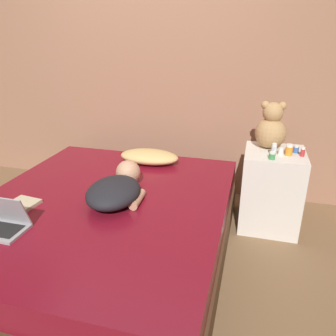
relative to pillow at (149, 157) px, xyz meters
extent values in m
plane|color=brown|center=(-0.09, -0.75, -0.51)|extent=(12.00, 12.00, 0.00)
cube|color=#996B51|center=(-0.09, 0.52, 0.79)|extent=(8.00, 0.06, 2.60)
cube|color=#4C331E|center=(-0.09, -0.75, -0.37)|extent=(1.71, 1.98, 0.27)
cube|color=maroon|center=(-0.09, -0.75, -0.15)|extent=(1.67, 1.95, 0.18)
cube|color=silver|center=(1.05, -0.01, -0.18)|extent=(0.46, 0.48, 0.65)
ellipsoid|color=tan|center=(0.00, 0.00, 0.00)|extent=(0.52, 0.29, 0.11)
ellipsoid|color=black|center=(0.00, -0.77, 0.02)|extent=(0.37, 0.48, 0.16)
sphere|color=tan|center=(-0.02, -0.46, 0.04)|extent=(0.19, 0.19, 0.19)
cylinder|color=tan|center=(0.16, -0.74, -0.03)|extent=(0.07, 0.21, 0.06)
cube|color=#9E9EA3|center=(-0.49, -1.27, -0.05)|extent=(0.28, 0.20, 0.02)
cube|color=black|center=(-0.49, -1.27, -0.04)|extent=(0.23, 0.14, 0.00)
cube|color=#9E9EA3|center=(-0.49, -1.20, 0.05)|extent=(0.28, 0.07, 0.19)
cube|color=black|center=(-0.49, -1.20, 0.05)|extent=(0.25, 0.06, 0.16)
sphere|color=tan|center=(1.00, 0.08, 0.27)|extent=(0.25, 0.25, 0.25)
sphere|color=tan|center=(1.00, 0.08, 0.43)|extent=(0.16, 0.16, 0.16)
sphere|color=tan|center=(0.94, 0.08, 0.49)|extent=(0.06, 0.06, 0.06)
sphere|color=tan|center=(1.06, 0.08, 0.49)|extent=(0.06, 0.06, 0.06)
cylinder|color=silver|center=(1.03, -0.12, 0.19)|extent=(0.04, 0.04, 0.08)
cylinder|color=white|center=(1.03, -0.12, 0.24)|extent=(0.04, 0.04, 0.02)
cylinder|color=orange|center=(1.14, -0.07, 0.18)|extent=(0.05, 0.05, 0.07)
cylinder|color=white|center=(1.14, -0.07, 0.22)|extent=(0.05, 0.05, 0.02)
cylinder|color=white|center=(1.08, -0.07, 0.17)|extent=(0.04, 0.04, 0.04)
cylinder|color=white|center=(1.08, -0.07, 0.20)|extent=(0.04, 0.04, 0.01)
cylinder|color=#3D8E4C|center=(1.02, -0.19, 0.17)|extent=(0.05, 0.05, 0.04)
cylinder|color=white|center=(1.02, -0.19, 0.20)|extent=(0.04, 0.04, 0.01)
cylinder|color=#B72D2D|center=(1.24, -0.06, 0.17)|extent=(0.03, 0.03, 0.06)
cylinder|color=white|center=(1.24, -0.06, 0.21)|extent=(0.03, 0.03, 0.02)
cylinder|color=#3866B2|center=(1.20, 0.01, 0.17)|extent=(0.04, 0.04, 0.05)
cylinder|color=white|center=(1.20, 0.01, 0.20)|extent=(0.04, 0.04, 0.01)
cube|color=#C6B793|center=(-0.57, -0.96, -0.04)|extent=(0.20, 0.18, 0.02)
camera|label=1|loc=(0.86, -2.57, 1.01)|focal=35.00mm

